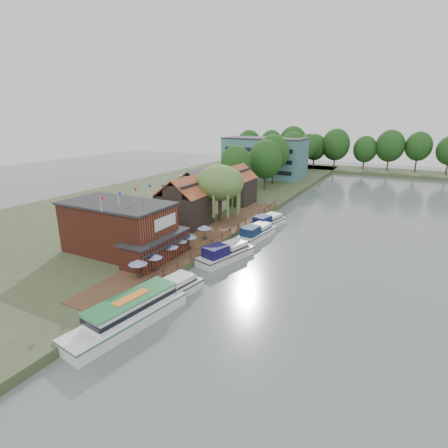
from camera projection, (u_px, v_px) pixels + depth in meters
The scene contains 28 objects.
ground at pixel (222, 278), 44.29m from camera, with size 260.00×260.00×0.00m, color #4D5A57.
land_bank at pixel (182, 196), 87.10m from camera, with size 50.00×140.00×1.00m, color #384728.
quay_deck at pixel (207, 237), 56.00m from camera, with size 6.00×50.00×0.10m, color #47301E.
quay_rail at pixel (223, 236), 55.09m from camera, with size 0.20×49.00×1.00m, color black, non-canonical shape.
pub at pixel (129, 229), 48.32m from camera, with size 20.00×11.00×7.30m, color maroon, non-canonical shape.
hotel_block at pixel (264, 157), 111.15m from camera, with size 25.40×12.40×12.30m, color #38666B, non-canonical shape.
cottage_a at pixel (184, 202), 61.26m from camera, with size 8.60×7.60×8.50m, color black, non-canonical shape.
cottage_b at pixel (199, 190), 71.05m from camera, with size 9.60×8.60×8.50m, color beige, non-canonical shape.
cottage_c at pixel (236, 184), 76.88m from camera, with size 7.60×7.60×8.50m, color black, non-canonical shape.
willow at pixel (220, 194), 63.20m from camera, with size 8.60×8.60×10.43m, color #476B2D, non-canonical shape.
umbrella_0 at pixel (138, 269), 41.33m from camera, with size 2.34×2.34×2.38m, color navy, non-canonical shape.
umbrella_1 at pixel (155, 263), 43.18m from camera, with size 2.12×2.12×2.38m, color #1D1C9A, non-canonical shape.
umbrella_2 at pixel (170, 252), 46.61m from camera, with size 2.42×2.42×2.38m, color navy, non-canonical shape.
umbrella_3 at pixel (180, 246), 48.68m from camera, with size 1.96×1.96×2.38m, color navy, non-canonical shape.
umbrella_4 at pixel (190, 242), 50.37m from camera, with size 2.19×2.19×2.38m, color navy, non-canonical shape.
umbrella_5 at pixel (204, 232), 54.35m from camera, with size 2.31×2.31×2.38m, color navy, non-canonical shape.
cruiser_0 at pixel (169, 288), 38.93m from camera, with size 3.27×10.11×2.46m, color silver, non-canonical shape.
cruiser_1 at pixel (226, 251), 49.48m from camera, with size 3.44×10.62×2.60m, color silver, non-canonical shape.
cruiser_2 at pixel (256, 231), 58.29m from camera, with size 3.34×10.31×2.52m, color silver, non-canonical shape.
cruiser_3 at pixel (268, 220), 64.41m from camera, with size 3.28×10.16×2.47m, color silver, non-canonical shape.
tour_boat at pixel (127, 312), 33.75m from camera, with size 3.72×13.18×2.87m, color silver, non-canonical shape.
swan at pixel (116, 321), 34.57m from camera, with size 0.44×0.44×0.44m, color white.
bank_tree_0 at pixel (236, 170), 85.05m from camera, with size 7.24×7.24×12.05m, color #143811, non-canonical shape.
bank_tree_1 at pixel (265, 165), 90.13m from camera, with size 8.64×8.64×12.97m, color #143811, non-canonical shape.
bank_tree_2 at pixel (273, 160), 98.49m from camera, with size 8.68×8.68×13.90m, color #143811, non-canonical shape.
bank_tree_3 at pixel (293, 154), 113.01m from camera, with size 8.39×8.39×13.98m, color #143811, non-canonical shape.
bank_tree_4 at pixel (304, 154), 122.86m from camera, with size 7.00×7.00×12.00m, color #143811, non-canonical shape.
bank_tree_5 at pixel (308, 151), 127.98m from camera, with size 7.67×7.67×12.70m, color #143811, non-canonical shape.
Camera 1 is at (19.07, -35.52, 19.58)m, focal length 28.00 mm.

